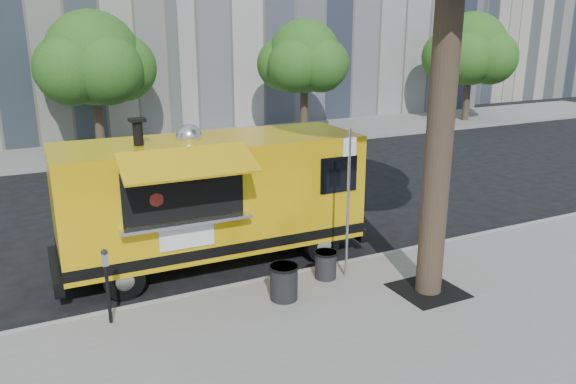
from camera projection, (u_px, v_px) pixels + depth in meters
name	position (u px, v px, depth m)	size (l,w,h in m)	color
ground	(245.00, 269.00, 11.99)	(120.00, 120.00, 0.00)	black
sidewalk	(345.00, 361.00, 8.53)	(60.00, 6.00, 0.15)	gray
curb	(263.00, 282.00, 11.17)	(60.00, 0.14, 0.16)	#999993
far_sidewalk	(124.00, 149.00, 23.57)	(60.00, 5.00, 0.15)	gray
tree_well	(428.00, 290.00, 10.65)	(1.20, 1.20, 0.02)	black
far_tree_b	(93.00, 58.00, 21.40)	(3.60, 3.60, 5.50)	#33261C
far_tree_c	(304.00, 57.00, 25.02)	(3.24, 3.24, 5.21)	#33261C
far_tree_d	(471.00, 49.00, 29.41)	(3.78, 3.78, 5.64)	#33261C
sign_post	(348.00, 195.00, 10.80)	(0.28, 0.06, 3.00)	silver
parking_meter	(107.00, 277.00, 9.27)	(0.11, 0.11, 1.33)	black
food_truck	(211.00, 196.00, 11.84)	(6.64, 3.10, 3.25)	#E4B00B
trash_bin_left	(326.00, 264.00, 11.13)	(0.46, 0.46, 0.56)	black
trash_bin_right	(284.00, 281.00, 10.24)	(0.55, 0.55, 0.66)	black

